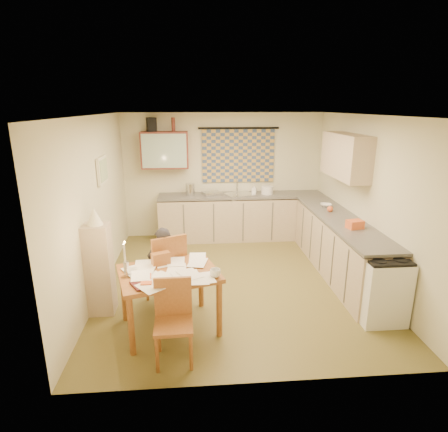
{
  "coord_description": "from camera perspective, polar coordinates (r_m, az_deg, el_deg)",
  "views": [
    {
      "loc": [
        -0.61,
        -5.28,
        2.63
      ],
      "look_at": [
        -0.16,
        0.2,
        1.0
      ],
      "focal_mm": 30.0,
      "sensor_mm": 36.0,
      "label": 1
    }
  ],
  "objects": [
    {
      "name": "floor",
      "position": [
        5.94,
        1.69,
        -9.89
      ],
      "size": [
        4.0,
        4.5,
        0.02
      ],
      "primitive_type": "cube",
      "color": "brown",
      "rests_on": "ground"
    },
    {
      "name": "ceiling",
      "position": [
        5.32,
        1.92,
        15.22
      ],
      "size": [
        4.0,
        4.5,
        0.02
      ],
      "primitive_type": "cube",
      "color": "white",
      "rests_on": "floor"
    },
    {
      "name": "wall_back",
      "position": [
        7.69,
        -0.11,
        6.18
      ],
      "size": [
        4.0,
        0.02,
        2.5
      ],
      "primitive_type": "cube",
      "color": "beige",
      "rests_on": "floor"
    },
    {
      "name": "wall_front",
      "position": [
        3.38,
        6.15,
        -7.68
      ],
      "size": [
        4.0,
        0.02,
        2.5
      ],
      "primitive_type": "cube",
      "color": "beige",
      "rests_on": "floor"
    },
    {
      "name": "wall_left",
      "position": [
        5.64,
        -18.97,
        1.44
      ],
      "size": [
        0.02,
        4.5,
        2.5
      ],
      "primitive_type": "cube",
      "color": "beige",
      "rests_on": "floor"
    },
    {
      "name": "wall_right",
      "position": [
        6.06,
        21.07,
        2.23
      ],
      "size": [
        0.02,
        4.5,
        2.5
      ],
      "primitive_type": "cube",
      "color": "beige",
      "rests_on": "floor"
    },
    {
      "name": "window_blind",
      "position": [
        7.62,
        2.19,
        9.12
      ],
      "size": [
        1.45,
        0.03,
        1.05
      ],
      "primitive_type": "cube",
      "color": "#364C73",
      "rests_on": "wall_back"
    },
    {
      "name": "curtain_rod",
      "position": [
        7.55,
        2.26,
        13.24
      ],
      "size": [
        1.6,
        0.04,
        0.04
      ],
      "primitive_type": "cylinder",
      "rotation": [
        0.0,
        1.57,
        0.0
      ],
      "color": "black",
      "rests_on": "wall_back"
    },
    {
      "name": "wall_cabinet",
      "position": [
        7.43,
        -9.01,
        9.9
      ],
      "size": [
        0.9,
        0.34,
        0.7
      ],
      "primitive_type": "cube",
      "color": "#5A231D",
      "rests_on": "wall_back"
    },
    {
      "name": "wall_cabinet_glass",
      "position": [
        7.26,
        -9.1,
        9.75
      ],
      "size": [
        0.84,
        0.02,
        0.64
      ],
      "primitive_type": "cube",
      "color": "#99B2A5",
      "rests_on": "wall_back"
    },
    {
      "name": "upper_cabinet_right",
      "position": [
        6.37,
        18.04,
        8.69
      ],
      "size": [
        0.34,
        1.3,
        0.7
      ],
      "primitive_type": "cube",
      "color": "tan",
      "rests_on": "wall_right"
    },
    {
      "name": "framed_print",
      "position": [
        5.92,
        -18.09,
        6.67
      ],
      "size": [
        0.04,
        0.5,
        0.4
      ],
      "primitive_type": "cube",
      "color": "beige",
      "rests_on": "wall_left"
    },
    {
      "name": "print_canvas",
      "position": [
        5.91,
        -17.85,
        6.68
      ],
      "size": [
        0.01,
        0.42,
        0.32
      ],
      "primitive_type": "cube",
      "color": "beige",
      "rests_on": "wall_left"
    },
    {
      "name": "counter_back",
      "position": [
        7.61,
        2.63,
        -0.13
      ],
      "size": [
        3.3,
        0.62,
        0.92
      ],
      "color": "tan",
      "rests_on": "floor"
    },
    {
      "name": "counter_right",
      "position": [
        6.3,
        17.16,
        -4.48
      ],
      "size": [
        0.62,
        2.95,
        0.92
      ],
      "color": "tan",
      "rests_on": "floor"
    },
    {
      "name": "stove",
      "position": [
        5.17,
        22.75,
        -10.11
      ],
      "size": [
        0.55,
        0.55,
        0.86
      ],
      "color": "white",
      "rests_on": "floor"
    },
    {
      "name": "sink",
      "position": [
        7.5,
        2.39,
        3.0
      ],
      "size": [
        0.67,
        0.61,
        0.1
      ],
      "primitive_type": "cube",
      "rotation": [
        0.0,
        0.0,
        0.33
      ],
      "color": "silver",
      "rests_on": "counter_back"
    },
    {
      "name": "tap",
      "position": [
        7.63,
        2.01,
        4.63
      ],
      "size": [
        0.03,
        0.03,
        0.28
      ],
      "primitive_type": "cylinder",
      "rotation": [
        0.0,
        0.0,
        -0.15
      ],
      "color": "silver",
      "rests_on": "counter_back"
    },
    {
      "name": "dish_rack",
      "position": [
        7.43,
        -1.83,
        3.45
      ],
      "size": [
        0.42,
        0.39,
        0.06
      ],
      "primitive_type": "cube",
      "rotation": [
        0.0,
        0.0,
        0.3
      ],
      "color": "silver",
      "rests_on": "counter_back"
    },
    {
      "name": "kettle",
      "position": [
        7.41,
        -5.18,
        4.05
      ],
      "size": [
        0.2,
        0.2,
        0.24
      ],
      "primitive_type": "cylinder",
      "rotation": [
        0.0,
        0.0,
        0.1
      ],
      "color": "silver",
      "rests_on": "counter_back"
    },
    {
      "name": "mixing_bowl",
      "position": [
        7.56,
        6.59,
        3.95
      ],
      "size": [
        0.31,
        0.31,
        0.16
      ],
      "primitive_type": "cylinder",
      "rotation": [
        0.0,
        0.0,
        -0.36
      ],
      "color": "white",
      "rests_on": "counter_back"
    },
    {
      "name": "soap_bottle",
      "position": [
        7.56,
        4.62,
        4.09
      ],
      "size": [
        0.14,
        0.14,
        0.18
      ],
      "primitive_type": "imported",
      "rotation": [
        0.0,
        0.0,
        -0.38
      ],
      "color": "white",
      "rests_on": "counter_back"
    },
    {
      "name": "bowl",
      "position": [
        6.81,
        15.26,
        1.6
      ],
      "size": [
        0.28,
        0.28,
        0.05
      ],
      "primitive_type": "imported",
      "rotation": [
        0.0,
        0.0,
        -0.21
      ],
      "color": "white",
      "rests_on": "counter_right"
    },
    {
      "name": "orange_bag",
      "position": [
        5.72,
        19.32,
        -1.2
      ],
      "size": [
        0.25,
        0.2,
        0.12
      ],
      "primitive_type": "cube",
      "rotation": [
        0.0,
        0.0,
        0.21
      ],
      "color": "orange",
      "rests_on": "counter_right"
    },
    {
      "name": "fruit_orange",
      "position": [
        6.48,
        15.86,
        1.03
      ],
      "size": [
        0.1,
        0.1,
        0.1
      ],
      "primitive_type": "sphere",
      "color": "orange",
      "rests_on": "counter_right"
    },
    {
      "name": "speaker",
      "position": [
        7.41,
        -11.0,
        13.52
      ],
      "size": [
        0.21,
        0.24,
        0.26
      ],
      "primitive_type": "cube",
      "rotation": [
        0.0,
        0.0,
        0.32
      ],
      "color": "black",
      "rests_on": "wall_cabinet"
    },
    {
      "name": "bottle_green",
      "position": [
        7.41,
        -10.65,
        13.54
      ],
      "size": [
        0.08,
        0.08,
        0.26
      ],
      "primitive_type": "cylinder",
      "rotation": [
        0.0,
        0.0,
        0.11
      ],
      "color": "#195926",
      "rests_on": "wall_cabinet"
    },
    {
      "name": "bottle_brown",
      "position": [
        7.38,
        -7.74,
        13.66
      ],
      "size": [
        0.09,
        0.09,
        0.26
      ],
      "primitive_type": "cylinder",
      "rotation": [
        0.0,
        0.0,
        -0.26
      ],
      "color": "#5A231D",
      "rests_on": "wall_cabinet"
    },
    {
      "name": "dining_table",
      "position": [
        4.66,
        -8.26,
        -12.51
      ],
      "size": [
        1.31,
        1.13,
        0.75
      ],
      "rotation": [
        0.0,
        0.0,
        0.27
      ],
      "color": "brown",
      "rests_on": "floor"
    },
    {
      "name": "chair_far",
      "position": [
        5.22,
        -8.83,
        -9.96
      ],
      "size": [
        0.62,
        0.62,
        1.04
      ],
      "rotation": [
        0.0,
        0.0,
        3.57
      ],
      "color": "brown",
      "rests_on": "floor"
    },
    {
      "name": "chair_near",
      "position": [
        4.19,
        -7.6,
        -17.8
      ],
      "size": [
        0.41,
        0.41,
        0.89
      ],
      "rotation": [
        0.0,
        0.0,
        0.03
      ],
      "color": "brown",
      "rests_on": "floor"
    },
    {
      "name": "person",
      "position": [
        5.05,
        -9.16,
        -7.82
      ],
      "size": [
        0.47,
        0.36,
        1.13
      ],
      "primitive_type": "imported",
      "rotation": [
        0.0,
        0.0,
        3.26
      ],
      "color": "black",
      "rests_on": "floor"
    },
    {
      "name": "shelf_stand",
      "position": [
        5.11,
        -18.42,
        -7.74
      ],
      "size": [
        0.32,
        0.3,
        1.21
      ],
      "primitive_type": "cube",
      "color": "tan",
      "rests_on": "floor"
    },
    {
      "name": "lampshade",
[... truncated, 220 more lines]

